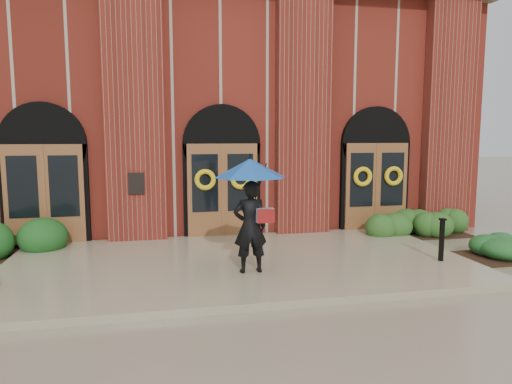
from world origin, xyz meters
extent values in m
plane|color=gray|center=(0.00, 0.00, 0.00)|extent=(90.00, 90.00, 0.00)
cube|color=#9C9071|center=(0.00, 0.15, 0.07)|extent=(10.00, 5.30, 0.15)
cube|color=maroon|center=(0.00, 8.90, 3.50)|extent=(16.00, 12.00, 7.00)
cube|color=black|center=(-2.25, 2.47, 1.65)|extent=(0.40, 0.05, 0.55)
cube|color=maroon|center=(-2.25, 2.73, 3.50)|extent=(1.50, 0.45, 7.00)
cube|color=maroon|center=(2.25, 2.73, 3.50)|extent=(1.50, 0.45, 7.00)
cube|color=maroon|center=(6.75, 2.73, 3.50)|extent=(1.50, 0.45, 7.00)
cube|color=brown|center=(-4.50, 2.71, 1.40)|extent=(1.90, 0.10, 2.50)
cylinder|color=black|center=(-4.50, 2.85, 2.65)|extent=(2.10, 0.22, 2.10)
cube|color=brown|center=(0.00, 2.71, 1.40)|extent=(1.90, 0.10, 2.50)
cylinder|color=black|center=(0.00, 2.85, 2.65)|extent=(2.10, 0.22, 2.10)
cube|color=brown|center=(4.50, 2.71, 1.40)|extent=(1.90, 0.10, 2.50)
cylinder|color=black|center=(4.50, 2.85, 2.65)|extent=(2.10, 0.22, 2.10)
torus|color=yellow|center=(-0.48, 2.59, 1.70)|extent=(0.57, 0.13, 0.57)
torus|color=yellow|center=(0.48, 2.59, 1.70)|extent=(0.57, 0.13, 0.57)
torus|color=yellow|center=(4.02, 2.59, 1.70)|extent=(0.57, 0.13, 0.57)
torus|color=yellow|center=(4.98, 2.59, 1.70)|extent=(0.57, 0.13, 0.57)
imported|color=black|center=(0.07, -0.77, 1.07)|extent=(0.68, 0.46, 1.84)
cone|color=#154EA4|center=(0.07, -0.77, 2.23)|extent=(1.46, 1.46, 0.37)
cylinder|color=black|center=(0.12, -0.82, 1.74)|extent=(0.02, 0.02, 0.61)
cube|color=#A0A3A5|center=(0.34, -0.92, 1.32)|extent=(0.35, 0.18, 0.27)
cube|color=maroon|center=(0.34, -1.02, 1.32)|extent=(0.34, 0.03, 0.27)
cube|color=black|center=(4.30, -0.83, 0.60)|extent=(0.09, 0.09, 0.90)
cube|color=black|center=(4.30, -0.83, 1.07)|extent=(0.14, 0.14, 0.04)
ellipsoid|color=#28501C|center=(5.57, 2.20, 0.35)|extent=(2.70, 1.08, 0.69)
ellipsoid|color=#1D5221|center=(5.87, -0.43, 0.24)|extent=(1.38, 1.18, 0.49)
camera|label=1|loc=(-1.64, -9.47, 2.86)|focal=32.00mm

